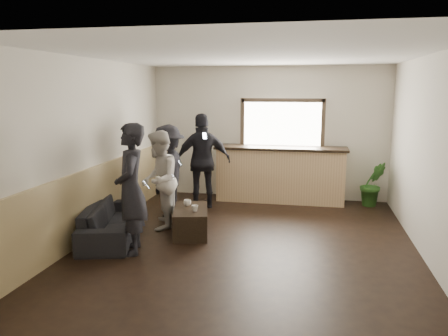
% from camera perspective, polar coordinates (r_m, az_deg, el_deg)
% --- Properties ---
extents(ground, '(5.00, 6.00, 0.01)m').
position_cam_1_polar(ground, '(6.77, 2.94, -9.79)').
color(ground, black).
extents(room_shell, '(5.01, 6.01, 2.80)m').
position_cam_1_polar(room_shell, '(6.57, -3.32, 2.79)').
color(room_shell, silver).
rests_on(room_shell, ground).
extents(bar_counter, '(2.70, 0.68, 2.13)m').
position_cam_1_polar(bar_counter, '(9.17, 7.35, -0.36)').
color(bar_counter, tan).
rests_on(bar_counter, ground).
extents(sofa, '(1.18, 1.99, 0.55)m').
position_cam_1_polar(sofa, '(7.16, -14.42, -6.68)').
color(sofa, black).
rests_on(sofa, ground).
extents(coffee_table, '(0.74, 1.05, 0.42)m').
position_cam_1_polar(coffee_table, '(7.15, -4.34, -6.93)').
color(coffee_table, black).
rests_on(coffee_table, ground).
extents(cup_a, '(0.15, 0.15, 0.10)m').
position_cam_1_polar(cup_a, '(7.25, -4.81, -4.54)').
color(cup_a, silver).
rests_on(cup_a, coffee_table).
extents(cup_b, '(0.14, 0.14, 0.10)m').
position_cam_1_polar(cup_b, '(6.90, -3.83, -5.28)').
color(cup_b, silver).
rests_on(cup_b, coffee_table).
extents(potted_plant, '(0.58, 0.51, 0.90)m').
position_cam_1_polar(potted_plant, '(9.22, 18.85, -1.99)').
color(potted_plant, '#2D6623').
rests_on(potted_plant, ground).
extents(person_a, '(0.65, 0.79, 1.86)m').
position_cam_1_polar(person_a, '(6.30, -12.05, -2.71)').
color(person_a, black).
rests_on(person_a, ground).
extents(person_b, '(0.77, 0.91, 1.65)m').
position_cam_1_polar(person_b, '(7.35, -8.50, -1.57)').
color(person_b, '#B2AAA1').
rests_on(person_b, ground).
extents(person_c, '(0.65, 1.11, 1.69)m').
position_cam_1_polar(person_c, '(8.06, -7.28, -0.36)').
color(person_c, black).
rests_on(person_c, ground).
extents(person_d, '(1.18, 0.85, 1.86)m').
position_cam_1_polar(person_d, '(8.53, -2.76, 0.90)').
color(person_d, black).
rests_on(person_d, ground).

